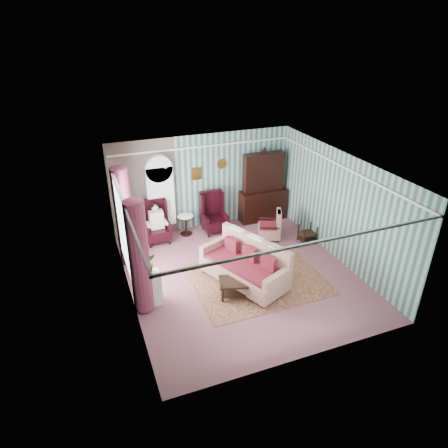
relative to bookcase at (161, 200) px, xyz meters
name	(u,v)px	position (x,y,z in m)	size (l,w,h in m)	color
floor	(241,275)	(1.35, -2.84, -1.12)	(6.00, 6.00, 0.00)	#854D56
room_shell	(215,204)	(0.73, -2.66, 0.89)	(5.53, 6.02, 2.91)	#396862
bookcase	(161,200)	(0.00, 0.00, 0.00)	(0.80, 0.28, 2.24)	silver
dresser_hutch	(263,185)	(3.25, -0.12, 0.06)	(1.50, 0.56, 2.36)	black
wingback_left	(157,223)	(-0.25, -0.39, -0.50)	(0.76, 0.80, 1.25)	black
wingback_right	(214,213)	(1.50, -0.39, -0.50)	(0.76, 0.80, 1.25)	black
seated_woman	(157,224)	(-0.25, -0.39, -0.53)	(0.44, 0.40, 1.18)	silver
round_side_table	(186,225)	(0.65, -0.24, -0.82)	(0.50, 0.50, 0.60)	black
nest_table	(307,233)	(3.82, -1.94, -0.85)	(0.45, 0.38, 0.54)	black
plant_stand	(149,289)	(-1.05, -3.14, -0.72)	(0.55, 0.35, 0.80)	silver
rug	(257,279)	(1.65, -3.14, -1.11)	(3.20, 2.60, 0.01)	#44161D
sofa	(244,266)	(1.28, -3.13, -0.66)	(2.23, 1.10, 0.92)	beige
floral_armchair	(269,223)	(2.88, -1.34, -0.62)	(0.71, 0.85, 0.99)	beige
coffee_table	(239,288)	(0.96, -3.60, -0.91)	(0.91, 0.53, 0.42)	black
potted_plant_a	(143,270)	(-1.15, -3.26, -0.11)	(0.37, 0.32, 0.41)	#25551A
potted_plant_b	(150,262)	(-0.95, -3.03, -0.10)	(0.25, 0.20, 0.45)	#1D561A
potted_plant_c	(142,265)	(-1.12, -3.02, -0.13)	(0.21, 0.21, 0.37)	#1A4A17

